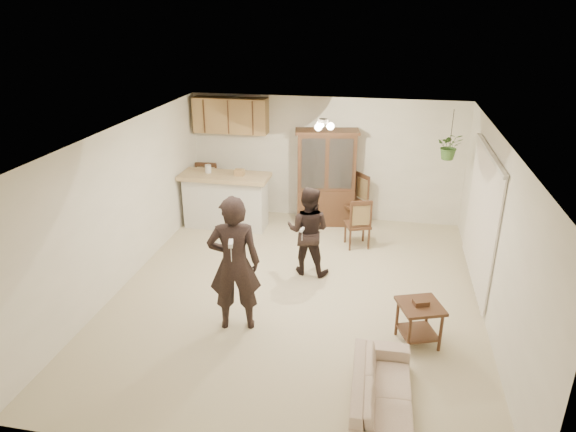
% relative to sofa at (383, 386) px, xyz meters
% --- Properties ---
extents(floor, '(6.50, 6.50, 0.00)m').
position_rel_sofa_xyz_m(floor, '(-1.36, 2.27, -0.37)').
color(floor, '#BBAF8D').
rests_on(floor, ground).
extents(ceiling, '(5.50, 6.50, 0.02)m').
position_rel_sofa_xyz_m(ceiling, '(-1.36, 2.27, 2.13)').
color(ceiling, white).
rests_on(ceiling, wall_back).
extents(wall_back, '(5.50, 0.02, 2.50)m').
position_rel_sofa_xyz_m(wall_back, '(-1.36, 5.52, 0.88)').
color(wall_back, white).
rests_on(wall_back, ground).
extents(wall_front, '(5.50, 0.02, 2.50)m').
position_rel_sofa_xyz_m(wall_front, '(-1.36, -0.98, 0.88)').
color(wall_front, white).
rests_on(wall_front, ground).
extents(wall_left, '(0.02, 6.50, 2.50)m').
position_rel_sofa_xyz_m(wall_left, '(-4.11, 2.27, 0.88)').
color(wall_left, white).
rests_on(wall_left, ground).
extents(wall_right, '(0.02, 6.50, 2.50)m').
position_rel_sofa_xyz_m(wall_right, '(1.39, 2.27, 0.88)').
color(wall_right, white).
rests_on(wall_right, ground).
extents(breakfast_bar, '(1.60, 0.55, 1.00)m').
position_rel_sofa_xyz_m(breakfast_bar, '(-3.21, 4.62, 0.13)').
color(breakfast_bar, silver).
rests_on(breakfast_bar, floor).
extents(bar_top, '(1.75, 0.70, 0.08)m').
position_rel_sofa_xyz_m(bar_top, '(-3.21, 4.62, 0.68)').
color(bar_top, tan).
rests_on(bar_top, breakfast_bar).
extents(upper_cabinets, '(1.50, 0.34, 0.70)m').
position_rel_sofa_xyz_m(upper_cabinets, '(-3.26, 5.34, 1.73)').
color(upper_cabinets, olive).
rests_on(upper_cabinets, wall_back).
extents(vertical_blinds, '(0.06, 2.30, 2.10)m').
position_rel_sofa_xyz_m(vertical_blinds, '(1.35, 3.17, 0.73)').
color(vertical_blinds, silver).
rests_on(vertical_blinds, wall_right).
extents(ceiling_fixture, '(0.36, 0.36, 0.20)m').
position_rel_sofa_xyz_m(ceiling_fixture, '(-1.16, 3.47, 2.03)').
color(ceiling_fixture, beige).
rests_on(ceiling_fixture, ceiling).
extents(hanging_plant, '(0.43, 0.37, 0.48)m').
position_rel_sofa_xyz_m(hanging_plant, '(0.94, 4.67, 1.48)').
color(hanging_plant, '#275622').
rests_on(hanging_plant, ceiling).
extents(plant_cord, '(0.01, 0.01, 0.65)m').
position_rel_sofa_xyz_m(plant_cord, '(0.94, 4.67, 1.81)').
color(plant_cord, black).
rests_on(plant_cord, ceiling).
extents(sofa, '(0.78, 1.89, 0.73)m').
position_rel_sofa_xyz_m(sofa, '(0.00, 0.00, 0.00)').
color(sofa, beige).
rests_on(sofa, floor).
extents(adult, '(0.74, 0.58, 1.80)m').
position_rel_sofa_xyz_m(adult, '(-2.02, 1.30, 0.53)').
color(adult, black).
rests_on(adult, floor).
extents(child, '(0.71, 0.59, 1.35)m').
position_rel_sofa_xyz_m(child, '(-1.30, 3.03, 0.31)').
color(child, black).
rests_on(child, floor).
extents(china_hutch, '(1.29, 0.67, 1.93)m').
position_rel_sofa_xyz_m(china_hutch, '(-1.28, 5.16, 0.59)').
color(china_hutch, '#382614').
rests_on(china_hutch, floor).
extents(side_table, '(0.68, 0.68, 0.65)m').
position_rel_sofa_xyz_m(side_table, '(0.43, 1.37, -0.06)').
color(side_table, '#382614').
rests_on(side_table, floor).
extents(chair_bar, '(0.51, 0.51, 1.11)m').
position_rel_sofa_xyz_m(chair_bar, '(-3.81, 5.04, -0.05)').
color(chair_bar, '#382614').
rests_on(chair_bar, floor).
extents(chair_hutch_left, '(0.66, 0.66, 1.05)m').
position_rel_sofa_xyz_m(chair_hutch_left, '(-0.72, 5.15, -0.07)').
color(chair_hutch_left, '#382614').
rests_on(chair_hutch_left, floor).
extents(chair_hutch_right, '(0.54, 0.54, 0.96)m').
position_rel_sofa_xyz_m(chair_hutch_right, '(-0.56, 4.19, -0.10)').
color(chair_hutch_right, '#382614').
rests_on(chair_hutch_right, floor).
extents(controller_adult, '(0.09, 0.17, 0.05)m').
position_rel_sofa_xyz_m(controller_adult, '(-1.91, 0.86, 1.11)').
color(controller_adult, white).
rests_on(controller_adult, adult).
extents(controller_child, '(0.06, 0.13, 0.04)m').
position_rel_sofa_xyz_m(controller_child, '(-1.34, 2.68, 0.55)').
color(controller_child, white).
rests_on(controller_child, child).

